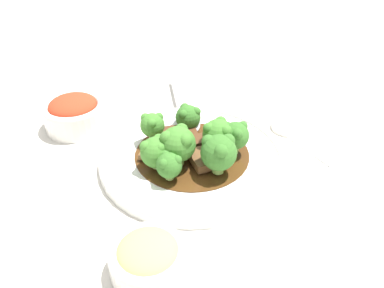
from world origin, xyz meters
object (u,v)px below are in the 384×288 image
beef_strip_2 (200,160)px  broccoli_floret_5 (235,135)px  beef_strip_3 (194,144)px  beef_strip_1 (224,137)px  broccoli_floret_8 (152,125)px  serving_spoon (184,118)px  beef_strip_4 (175,135)px  broccoli_floret_6 (156,152)px  side_bowl_kimchi (74,113)px  broccoli_floret_1 (169,165)px  broccoli_floret_0 (218,134)px  broccoli_floret_3 (178,143)px  sauce_dish (289,126)px  broccoli_floret_4 (188,117)px  broccoli_floret_7 (221,145)px  main_plate (192,156)px  broccoli_floret_2 (219,152)px  beef_strip_0 (154,151)px  side_bowl_appetizer (148,258)px

beef_strip_2 → broccoli_floret_5: 0.07m
beef_strip_3 → beef_strip_1: bearing=71.4°
broccoli_floret_8 → serving_spoon: (-0.01, 0.08, -0.02)m
beef_strip_2 → broccoli_floret_5: broccoli_floret_5 is taller
beef_strip_4 → broccoli_floret_5: size_ratio=1.57×
broccoli_floret_6 → side_bowl_kimchi: (-0.21, -0.02, -0.02)m
broccoli_floret_8 → broccoli_floret_6: bearing=-35.0°
broccoli_floret_1 → broccoli_floret_0: bearing=88.3°
broccoli_floret_3 → sauce_dish: size_ratio=1.02×
broccoli_floret_8 → broccoli_floret_4: bearing=77.5°
broccoli_floret_1 → side_bowl_kimchi: same height
beef_strip_3 → broccoli_floret_4: bearing=145.1°
broccoli_floret_7 → broccoli_floret_8: broccoli_floret_8 is taller
main_plate → beef_strip_2: bearing=-21.7°
side_bowl_kimchi → beef_strip_4: bearing=26.8°
broccoli_floret_1 → broccoli_floret_2: size_ratio=0.69×
serving_spoon → sauce_dish: size_ratio=3.53×
broccoli_floret_3 → side_bowl_kimchi: broccoli_floret_3 is taller
beef_strip_3 → broccoli_floret_2: bearing=-13.2°
beef_strip_2 → broccoli_floret_1: broccoli_floret_1 is taller
beef_strip_3 → beef_strip_0: bearing=-121.7°
broccoli_floret_7 → side_bowl_kimchi: (-0.27, -0.10, -0.02)m
beef_strip_2 → broccoli_floret_7: broccoli_floret_7 is taller
broccoli_floret_4 → sauce_dish: size_ratio=0.73×
beef_strip_1 → sauce_dish: beef_strip_1 is taller
beef_strip_4 → serving_spoon: 0.06m
broccoli_floret_8 → side_bowl_appetizer: size_ratio=0.56×
broccoli_floret_7 → beef_strip_3: bearing=-174.5°
beef_strip_1 → broccoli_floret_7: broccoli_floret_7 is taller
broccoli_floret_2 → broccoli_floret_6: size_ratio=1.22×
beef_strip_1 → beef_strip_3: 0.06m
broccoli_floret_2 → broccoli_floret_7: bearing=125.2°
beef_strip_4 → sauce_dish: size_ratio=1.34×
main_plate → broccoli_floret_2: bearing=-6.4°
broccoli_floret_2 → beef_strip_3: bearing=166.8°
beef_strip_3 → side_bowl_appetizer: side_bowl_appetizer is taller
beef_strip_1 → beef_strip_3: bearing=-108.6°
beef_strip_3 → serving_spoon: 0.08m
beef_strip_4 → broccoli_floret_5: bearing=23.4°
broccoli_floret_1 → broccoli_floret_2: (0.04, 0.06, 0.01)m
main_plate → broccoli_floret_4: (-0.05, 0.04, 0.03)m
beef_strip_4 → broccoli_floret_1: size_ratio=1.96×
broccoli_floret_3 → broccoli_floret_6: (-0.02, -0.03, -0.01)m
main_plate → broccoli_floret_2: 0.08m
beef_strip_4 → broccoli_floret_8: (-0.02, -0.03, 0.02)m
main_plate → sauce_dish: 0.20m
broccoli_floret_4 → broccoli_floret_7: broccoli_floret_7 is taller
broccoli_floret_1 → broccoli_floret_4: (-0.08, 0.11, 0.00)m
broccoli_floret_0 → side_bowl_appetizer: bearing=-67.3°
broccoli_floret_2 → broccoli_floret_7: (-0.02, 0.02, -0.01)m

